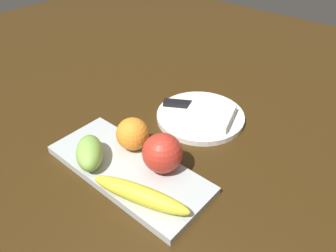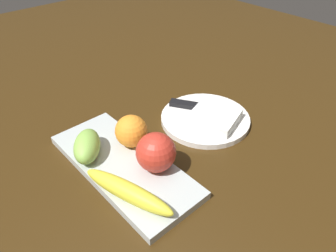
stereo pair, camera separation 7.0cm
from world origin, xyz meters
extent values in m
plane|color=#37240D|center=(0.00, 0.00, 0.00)|extent=(2.40, 2.40, 0.00)
cube|color=#B3BCBC|center=(0.02, 0.03, 0.01)|extent=(0.35, 0.15, 0.02)
sphere|color=red|center=(0.08, 0.07, 0.06)|extent=(0.08, 0.08, 0.08)
ellipsoid|color=yellow|center=(0.10, -0.02, 0.03)|extent=(0.20, 0.09, 0.03)
sphere|color=orange|center=(-0.02, 0.08, 0.05)|extent=(0.07, 0.07, 0.07)
ellipsoid|color=#89BD4E|center=(-0.05, -0.01, 0.04)|extent=(0.11, 0.10, 0.05)
cylinder|color=white|center=(0.02, 0.28, 0.01)|extent=(0.22, 0.22, 0.01)
cube|color=white|center=(0.05, 0.28, 0.03)|extent=(0.13, 0.13, 0.02)
cube|color=silver|center=(0.01, 0.31, 0.02)|extent=(0.14, 0.09, 0.00)
cube|color=black|center=(-0.04, 0.28, 0.02)|extent=(0.09, 0.07, 0.01)
camera|label=1|loc=(0.39, -0.27, 0.47)|focal=33.95mm
camera|label=2|loc=(0.44, -0.22, 0.47)|focal=33.95mm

